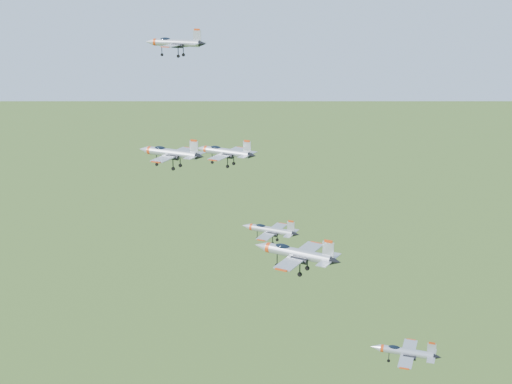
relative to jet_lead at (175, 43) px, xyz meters
The scene contains 6 objects.
jet_lead is the anchor object (origin of this frame).
jet_left_high 24.50m from the jet_lead, 27.23° to the right, with size 11.39×9.43×3.04m.
jet_right_high 35.29m from the jet_lead, 53.41° to the right, with size 10.60×8.83×2.83m.
jet_left_low 37.77m from the jet_lead, 12.34° to the right, with size 10.68×8.89×2.85m.
jet_right_low 50.59m from the jet_lead, 31.23° to the right, with size 13.09×10.80×3.50m.
jet_trail 65.91m from the jet_lead, 11.79° to the right, with size 10.44×8.83×2.82m.
Camera 1 is at (62.05, -92.70, 177.95)m, focal length 50.00 mm.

